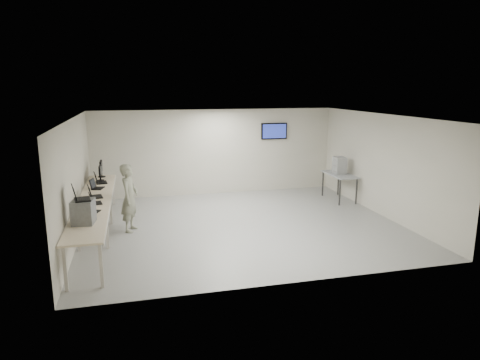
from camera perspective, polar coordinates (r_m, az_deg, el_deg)
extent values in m
cube|color=#999992|center=(11.20, 0.25, -5.97)|extent=(8.00, 7.00, 0.01)
cube|color=silver|center=(10.66, 0.26, 8.47)|extent=(8.00, 7.00, 0.01)
cube|color=beige|center=(14.21, -3.24, 3.75)|extent=(8.00, 0.01, 2.80)
cube|color=beige|center=(7.59, 6.80, -3.96)|extent=(8.00, 0.01, 2.80)
cube|color=beige|center=(10.61, -21.18, -0.03)|extent=(0.01, 7.00, 2.80)
cube|color=beige|center=(12.43, 18.44, 1.89)|extent=(0.01, 7.00, 2.80)
cube|color=#363636|center=(14.61, 4.52, 6.54)|extent=(0.15, 0.04, 0.15)
cube|color=black|center=(14.57, 4.57, 6.52)|extent=(0.90, 0.06, 0.55)
cube|color=navy|center=(14.54, 4.62, 6.51)|extent=(0.82, 0.01, 0.47)
cube|color=beige|center=(10.68, -18.83, -2.64)|extent=(0.75, 6.00, 0.04)
cube|color=beige|center=(10.66, -16.82, -2.70)|extent=(0.02, 6.00, 0.06)
cube|color=beige|center=(8.17, -22.30, -10.86)|extent=(0.06, 0.06, 0.86)
cube|color=beige|center=(8.10, -18.03, -10.74)|extent=(0.06, 0.06, 0.86)
cube|color=beige|center=(9.98, -20.78, -6.53)|extent=(0.06, 0.06, 0.86)
cube|color=beige|center=(9.92, -17.32, -6.38)|extent=(0.06, 0.06, 0.86)
cube|color=beige|center=(11.69, -19.81, -3.73)|extent=(0.06, 0.06, 0.86)
cube|color=beige|center=(11.64, -16.87, -3.59)|extent=(0.06, 0.06, 0.86)
cube|color=beige|center=(13.57, -19.04, -1.50)|extent=(0.06, 0.06, 0.86)
cube|color=beige|center=(13.53, -16.51, -1.37)|extent=(0.06, 0.06, 0.86)
cube|color=slate|center=(8.89, -20.16, -3.99)|extent=(0.45, 0.50, 0.47)
cube|color=black|center=(8.83, -20.28, -2.44)|extent=(0.35, 0.44, 0.02)
cube|color=black|center=(8.81, -21.26, -1.52)|extent=(0.14, 0.38, 0.28)
cube|color=black|center=(8.81, -21.16, -1.51)|extent=(0.11, 0.33, 0.23)
cube|color=black|center=(9.62, -19.10, -4.09)|extent=(0.35, 0.41, 0.02)
cube|color=black|center=(9.60, -19.89, -3.35)|extent=(0.17, 0.33, 0.25)
cube|color=black|center=(9.60, -19.81, -3.35)|extent=(0.14, 0.28, 0.20)
cube|color=black|center=(10.34, -18.62, -2.94)|extent=(0.29, 0.36, 0.02)
cube|color=black|center=(10.32, -19.31, -2.29)|extent=(0.12, 0.31, 0.23)
cube|color=black|center=(10.32, -19.24, -2.28)|extent=(0.09, 0.27, 0.19)
cube|color=black|center=(10.93, -18.64, -2.12)|extent=(0.35, 0.43, 0.02)
cube|color=black|center=(10.90, -19.43, -1.38)|extent=(0.14, 0.37, 0.28)
cube|color=black|center=(10.90, -19.34, -1.38)|extent=(0.11, 0.33, 0.23)
cube|color=black|center=(11.81, -18.40, -1.05)|extent=(0.34, 0.40, 0.02)
cube|color=black|center=(11.80, -19.05, -0.44)|extent=(0.15, 0.34, 0.25)
cube|color=black|center=(11.79, -18.98, -0.43)|extent=(0.12, 0.29, 0.21)
cube|color=black|center=(12.48, -17.99, -0.32)|extent=(0.34, 0.44, 0.02)
cube|color=black|center=(12.46, -18.69, 0.34)|extent=(0.13, 0.38, 0.28)
cube|color=black|center=(12.46, -18.62, 0.34)|extent=(0.10, 0.33, 0.24)
cylinder|color=black|center=(12.83, -18.08, -0.02)|extent=(0.19, 0.19, 0.01)
cube|color=black|center=(12.81, -18.11, 0.35)|extent=(0.04, 0.03, 0.15)
cube|color=black|center=(12.78, -18.17, 1.19)|extent=(0.05, 0.43, 0.29)
cube|color=black|center=(12.77, -18.05, 1.19)|extent=(0.00, 0.39, 0.25)
cylinder|color=black|center=(13.31, -17.95, 0.43)|extent=(0.22, 0.22, 0.02)
cube|color=black|center=(13.29, -17.98, 0.83)|extent=(0.04, 0.03, 0.17)
cube|color=black|center=(13.25, -18.04, 1.74)|extent=(0.05, 0.49, 0.32)
cube|color=black|center=(13.25, -17.91, 1.75)|extent=(0.00, 0.44, 0.28)
imported|color=#656856|center=(10.85, -14.51, -2.31)|extent=(0.58, 0.71, 1.69)
cube|color=gray|center=(13.77, 13.15, 0.73)|extent=(0.66, 1.40, 0.04)
cube|color=#363636|center=(13.22, 13.17, -1.62)|extent=(0.04, 0.04, 0.81)
cube|color=#363636|center=(14.27, 10.98, -0.50)|extent=(0.04, 0.04, 0.81)
cube|color=#363636|center=(13.48, 15.27, -1.47)|extent=(0.04, 0.04, 0.81)
cube|color=#363636|center=(14.51, 12.97, -0.38)|extent=(0.04, 0.04, 0.81)
cube|color=#A5A7A9|center=(13.74, 13.10, 1.17)|extent=(0.34, 0.38, 0.18)
cube|color=#A5A7A9|center=(13.71, 13.13, 1.90)|extent=(0.34, 0.38, 0.18)
cube|color=#A5A7A9|center=(13.68, 13.17, 2.64)|extent=(0.34, 0.38, 0.18)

